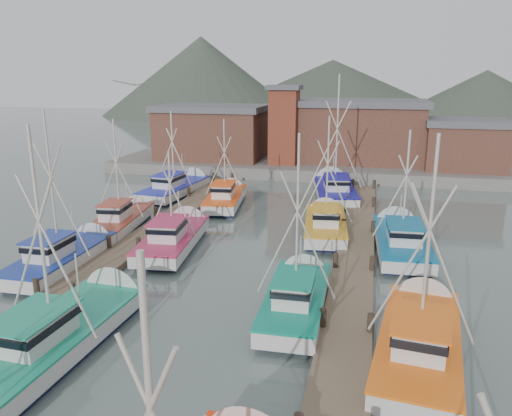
% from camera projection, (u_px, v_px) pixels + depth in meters
% --- Properties ---
extents(ground, '(260.00, 260.00, 0.00)m').
position_uv_depth(ground, '(205.00, 301.00, 24.72)').
color(ground, '#546560').
rests_on(ground, ground).
extents(dock_left, '(2.30, 46.00, 1.50)m').
position_uv_depth(dock_left, '(117.00, 257.00, 30.02)').
color(dock_left, brown).
rests_on(dock_left, ground).
extents(dock_right, '(2.30, 46.00, 1.50)m').
position_uv_depth(dock_right, '(352.00, 278.00, 26.92)').
color(dock_right, brown).
rests_on(dock_right, ground).
extents(quay, '(44.00, 16.00, 1.20)m').
position_uv_depth(quay, '(306.00, 163.00, 59.35)').
color(quay, gray).
rests_on(quay, ground).
extents(shed_left, '(12.72, 8.48, 6.20)m').
position_uv_depth(shed_left, '(212.00, 131.00, 58.94)').
color(shed_left, brown).
rests_on(shed_left, quay).
extents(shed_center, '(14.84, 9.54, 6.90)m').
position_uv_depth(shed_center, '(359.00, 130.00, 56.97)').
color(shed_center, brown).
rests_on(shed_center, quay).
extents(shed_right, '(8.48, 6.36, 5.20)m').
position_uv_depth(shed_right, '(465.00, 144.00, 51.94)').
color(shed_right, brown).
rests_on(shed_right, quay).
extents(lookout_tower, '(3.60, 3.60, 8.50)m').
position_uv_depth(lookout_tower, '(284.00, 124.00, 54.75)').
color(lookout_tower, maroon).
rests_on(lookout_tower, quay).
extents(distant_hills, '(175.00, 140.00, 42.00)m').
position_uv_depth(distant_hills, '(302.00, 114.00, 142.80)').
color(distant_hills, '#444F42').
rests_on(distant_hills, ground).
extents(boat_4, '(4.09, 10.24, 10.09)m').
position_uv_depth(boat_4, '(65.00, 330.00, 20.53)').
color(boat_4, '#101838').
rests_on(boat_4, ground).
extents(boat_5, '(3.62, 8.49, 9.14)m').
position_uv_depth(boat_5, '(297.00, 296.00, 23.62)').
color(boat_5, '#101838').
rests_on(boat_5, ground).
extents(boat_6, '(3.96, 8.66, 9.81)m').
position_uv_depth(boat_6, '(66.00, 255.00, 28.97)').
color(boat_6, '#101838').
rests_on(boat_6, ground).
extents(boat_7, '(4.03, 9.70, 9.74)m').
position_uv_depth(boat_7, '(420.00, 337.00, 19.96)').
color(boat_7, '#101838').
rests_on(boat_7, ground).
extents(boat_8, '(3.79, 9.42, 7.17)m').
position_uv_depth(boat_8, '(176.00, 237.00, 32.34)').
color(boat_8, '#101838').
rests_on(boat_8, ground).
extents(boat_9, '(3.60, 9.04, 8.96)m').
position_uv_depth(boat_9, '(325.00, 223.00, 35.20)').
color(boat_9, '#101838').
rests_on(boat_9, ground).
extents(boat_10, '(3.52, 8.54, 8.58)m').
position_uv_depth(boat_10, '(124.00, 219.00, 36.37)').
color(boat_10, '#101838').
rests_on(boat_10, ground).
extents(boat_11, '(3.58, 9.76, 8.57)m').
position_uv_depth(boat_11, '(400.00, 239.00, 31.82)').
color(boat_11, '#101838').
rests_on(boat_11, ground).
extents(boat_12, '(3.67, 8.77, 8.07)m').
position_uv_depth(boat_12, '(226.00, 197.00, 42.65)').
color(boat_12, '#101838').
rests_on(boat_12, ground).
extents(boat_13, '(4.96, 10.85, 11.89)m').
position_uv_depth(boat_13, '(334.00, 189.00, 45.78)').
color(boat_13, '#101838').
rests_on(boat_13, ground).
extents(boat_14, '(3.94, 9.94, 8.61)m').
position_uv_depth(boat_14, '(178.00, 187.00, 46.48)').
color(boat_14, '#101838').
rests_on(boat_14, ground).
extents(gull_near, '(1.55, 0.66, 0.24)m').
position_uv_depth(gull_near, '(135.00, 84.00, 16.76)').
color(gull_near, gray).
rests_on(gull_near, ground).
extents(gull_far, '(1.55, 0.64, 0.24)m').
position_uv_depth(gull_far, '(284.00, 197.00, 22.61)').
color(gull_far, gray).
rests_on(gull_far, ground).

